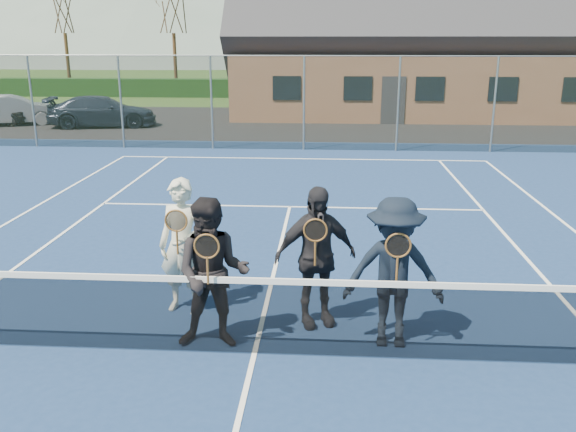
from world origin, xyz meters
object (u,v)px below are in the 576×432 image
car_c (102,111)px  player_d (394,273)px  tennis_net (254,313)px  player_b (213,274)px  player_c (315,257)px  clubhouse (398,28)px  player_a (183,246)px  car_b (14,110)px

car_c → player_d: 20.72m
car_c → tennis_net: 20.32m
player_b → player_c: 1.34m
car_c → player_b: bearing=-167.2°
player_b → player_d: 2.09m
car_c → tennis_net: size_ratio=0.37×
clubhouse → player_c: 23.59m
clubhouse → player_a: clubhouse is taller
car_c → clubhouse: bearing=-77.0°
car_c → clubhouse: 14.11m
car_c → player_d: bearing=-161.7°
tennis_net → player_a: player_a is taller
clubhouse → car_c: bearing=-156.1°
car_c → player_c: bearing=-163.3°
player_a → tennis_net: bearing=-46.7°
player_a → player_c: bearing=-8.9°
player_a → player_b: size_ratio=1.00×
car_c → clubhouse: (12.52, 5.56, 3.36)m
tennis_net → player_b: size_ratio=6.49×
car_c → player_c: player_c is taller
clubhouse → player_b: (-4.49, -23.80, -3.07)m
car_b → player_c: 22.17m
player_c → car_c: bearing=117.6°
car_b → player_d: 23.11m
player_a → player_d: bearing=-16.0°
car_b → tennis_net: bearing=-170.3°
car_b → clubhouse: (16.43, 5.26, 3.37)m
clubhouse → player_d: size_ratio=8.67×
player_a → player_d: size_ratio=1.00×
car_c → player_b: size_ratio=2.41×
player_d → player_c: bearing=152.0°
player_d → car_c: bearing=119.2°
clubhouse → player_b: clubhouse is taller
tennis_net → car_c: bearing=114.8°
player_c → player_d: 1.04m
player_a → player_c: same height
tennis_net → player_c: (0.67, 0.85, 0.38)m
tennis_net → player_a: size_ratio=6.49×
player_b → car_b: bearing=122.8°
car_c → clubhouse: size_ratio=0.28×
clubhouse → player_a: (-5.06, -22.87, -3.07)m
clubhouse → player_d: bearing=-95.8°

